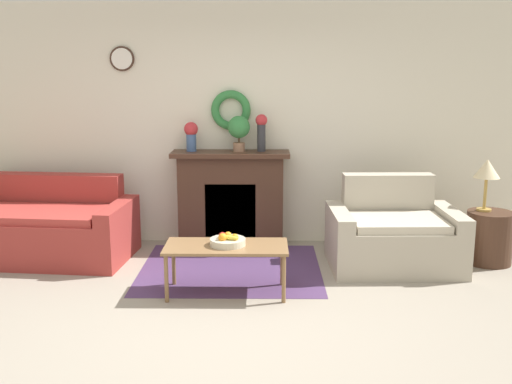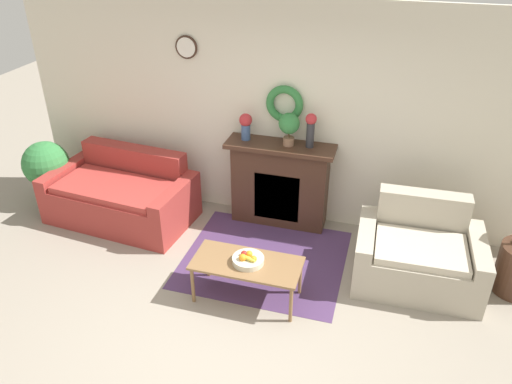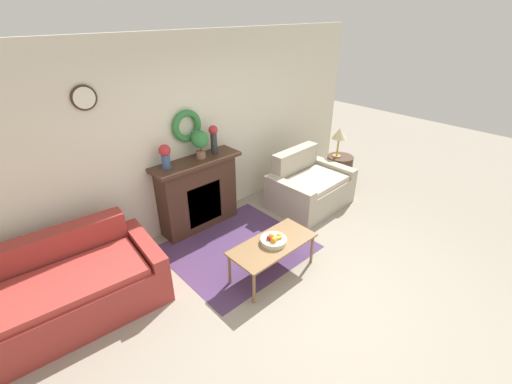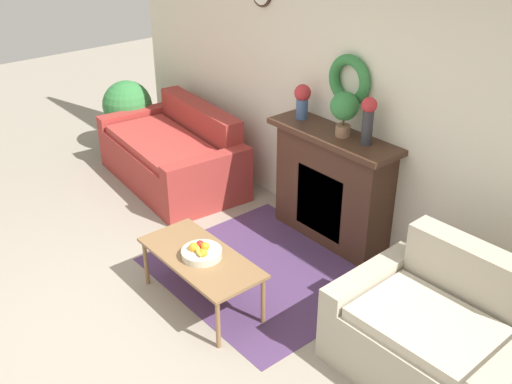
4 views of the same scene
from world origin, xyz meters
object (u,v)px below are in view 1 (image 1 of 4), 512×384
loveseat_right (393,236)px  fruit_bowl (227,241)px  couch_left (46,229)px  vase_on_mantel_right (261,130)px  potted_plant_on_mantel (239,129)px  vase_on_mantel_left (191,134)px  fireplace (231,198)px  side_table_by_loveseat (489,237)px  coffee_table (226,250)px  table_lamp (487,171)px

loveseat_right → fruit_bowl: loveseat_right is taller
couch_left → vase_on_mantel_right: size_ratio=4.56×
vase_on_mantel_right → potted_plant_on_mantel: bearing=-175.4°
fruit_bowl → vase_on_mantel_right: 1.74m
loveseat_right → potted_plant_on_mantel: size_ratio=3.32×
fruit_bowl → vase_on_mantel_left: size_ratio=0.98×
fireplace → vase_on_mantel_left: 0.84m
couch_left → loveseat_right: loveseat_right is taller
fireplace → couch_left: size_ratio=0.70×
side_table_by_loveseat → potted_plant_on_mantel: 2.87m
coffee_table → vase_on_mantel_left: (-0.47, 1.50, 0.86)m
vase_on_mantel_left → fruit_bowl: bearing=-72.2°
coffee_table → side_table_by_loveseat: bearing=18.6°
coffee_table → fruit_bowl: fruit_bowl is taller
fireplace → loveseat_right: 1.84m
table_lamp → side_table_by_loveseat: bearing=-38.7°
couch_left → vase_on_mantel_right: bearing=17.1°
couch_left → vase_on_mantel_left: vase_on_mantel_left is taller
coffee_table → vase_on_mantel_right: vase_on_mantel_right is taller
fireplace → loveseat_right: bearing=-23.0°
side_table_by_loveseat → vase_on_mantel_right: vase_on_mantel_right is taller
fruit_bowl → vase_on_mantel_left: vase_on_mantel_left is taller
fruit_bowl → potted_plant_on_mantel: bearing=88.2°
loveseat_right → vase_on_mantel_right: (-1.34, 0.72, 1.00)m
coffee_table → table_lamp: size_ratio=2.04×
fireplace → vase_on_mantel_right: size_ratio=3.18×
fruit_bowl → table_lamp: size_ratio=0.59×
couch_left → vase_on_mantel_left: bearing=22.9°
vase_on_mantel_left → vase_on_mantel_right: vase_on_mantel_right is taller
fruit_bowl → table_lamp: (2.59, 0.94, 0.47)m
loveseat_right → table_lamp: (0.96, 0.16, 0.65)m
vase_on_mantel_right → vase_on_mantel_left: bearing=180.0°
coffee_table → vase_on_mantel_left: size_ratio=3.36×
vase_on_mantel_right → couch_left: bearing=-168.2°
fireplace → fruit_bowl: fireplace is taller
table_lamp → potted_plant_on_mantel: potted_plant_on_mantel is taller
fireplace → side_table_by_loveseat: fireplace is taller
couch_left → side_table_by_loveseat: bearing=3.7°
fireplace → potted_plant_on_mantel: (0.09, -0.01, 0.78)m
vase_on_mantel_left → vase_on_mantel_right: bearing=-0.0°
vase_on_mantel_left → potted_plant_on_mantel: 0.53m
loveseat_right → coffee_table: bearing=-156.2°
table_lamp → coffee_table: bearing=-160.1°
table_lamp → fireplace: bearing=168.1°
fireplace → table_lamp: size_ratio=2.44×
table_lamp → vase_on_mantel_right: bearing=166.3°
fruit_bowl → potted_plant_on_mantel: potted_plant_on_mantel is taller
fireplace → couch_left: 2.02m
fireplace → couch_left: bearing=-166.3°
coffee_table → fruit_bowl: bearing=0.1°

